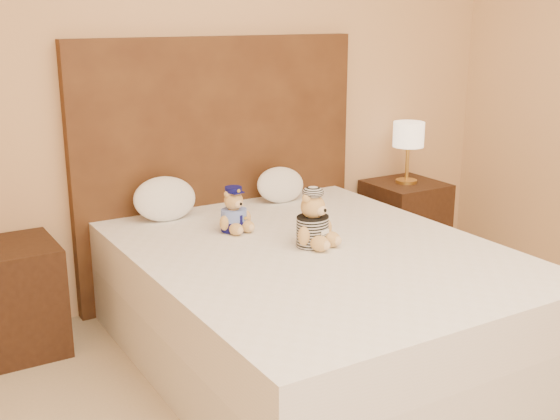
% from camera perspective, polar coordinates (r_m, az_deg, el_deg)
% --- Properties ---
extents(bed, '(1.60, 2.00, 0.55)m').
position_cam_1_polar(bed, '(3.43, 2.84, -7.51)').
color(bed, white).
rests_on(bed, ground).
extents(headboard, '(1.75, 0.08, 1.50)m').
position_cam_1_polar(headboard, '(4.12, -4.90, 3.42)').
color(headboard, '#543219').
rests_on(headboard, ground).
extents(nightstand_left, '(0.45, 0.45, 0.55)m').
position_cam_1_polar(nightstand_left, '(3.70, -20.95, -6.77)').
color(nightstand_left, '#321C10').
rests_on(nightstand_left, ground).
extents(nightstand_right, '(0.45, 0.45, 0.55)m').
position_cam_1_polar(nightstand_right, '(4.75, 10.06, -1.02)').
color(nightstand_right, '#321C10').
rests_on(nightstand_right, ground).
extents(lamp, '(0.20, 0.20, 0.40)m').
position_cam_1_polar(lamp, '(4.61, 10.40, 5.81)').
color(lamp, gold).
rests_on(lamp, nightstand_right).
extents(teddy_police, '(0.23, 0.22, 0.23)m').
position_cam_1_polar(teddy_police, '(3.57, -3.78, 0.06)').
color(teddy_police, tan).
rests_on(teddy_police, bed).
extents(teddy_prisoner, '(0.30, 0.29, 0.27)m').
position_cam_1_polar(teddy_prisoner, '(3.33, 2.67, -0.71)').
color(teddy_prisoner, tan).
rests_on(teddy_prisoner, bed).
extents(pillow_left, '(0.35, 0.23, 0.25)m').
position_cam_1_polar(pillow_left, '(3.81, -9.35, 1.07)').
color(pillow_left, white).
rests_on(pillow_left, bed).
extents(pillow_right, '(0.31, 0.20, 0.22)m').
position_cam_1_polar(pillow_right, '(4.13, 0.04, 2.20)').
color(pillow_right, white).
rests_on(pillow_right, bed).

